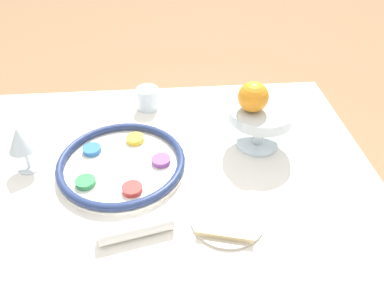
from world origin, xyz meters
TOP-DOWN VIEW (x-y plane):
  - dining_table at (0.00, 0.00)m, footprint 1.15×0.92m
  - seder_plate at (-0.07, 0.06)m, footprint 0.33×0.33m
  - wine_glass at (-0.31, 0.08)m, footprint 0.07×0.07m
  - fruit_stand at (0.30, 0.13)m, footprint 0.18×0.18m
  - orange_fruit at (0.27, 0.12)m, footprint 0.08×0.08m
  - bread_plate at (0.17, -0.13)m, footprint 0.17×0.17m
  - napkin_roll at (-0.03, -0.15)m, footprint 0.16×0.07m
  - cup_near at (-0.01, 0.34)m, footprint 0.07×0.07m

SIDE VIEW (x-z plane):
  - dining_table at x=0.00m, z-range 0.00..0.73m
  - bread_plate at x=0.17m, z-range 0.73..0.75m
  - seder_plate at x=-0.07m, z-range 0.73..0.76m
  - napkin_roll at x=-0.03m, z-range 0.73..0.77m
  - cup_near at x=-0.01m, z-range 0.73..0.80m
  - wine_glass at x=-0.31m, z-range 0.76..0.89m
  - fruit_stand at x=0.30m, z-range 0.77..0.89m
  - orange_fruit at x=0.27m, z-range 0.86..0.93m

